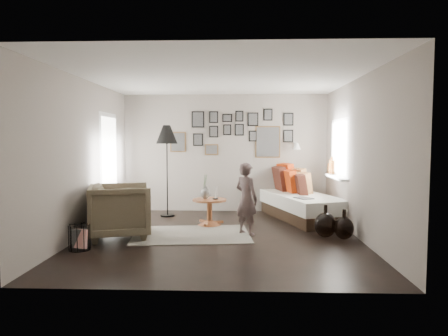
{
  "coord_description": "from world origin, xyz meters",
  "views": [
    {
      "loc": [
        0.31,
        -6.5,
        1.59
      ],
      "look_at": [
        0.05,
        0.5,
        1.1
      ],
      "focal_mm": 32.0,
      "sensor_mm": 36.0,
      "label": 1
    }
  ],
  "objects_px": {
    "magazine_basket": "(80,237)",
    "demijohn_small": "(344,228)",
    "daybed": "(301,201)",
    "floor_lamp": "(167,138)",
    "vase": "(205,191)",
    "pedestal_table": "(210,213)",
    "armchair": "(120,211)",
    "demijohn_large": "(325,225)",
    "child": "(246,199)"
  },
  "relations": [
    {
      "from": "demijohn_small",
      "to": "child",
      "type": "distance_m",
      "value": 1.64
    },
    {
      "from": "floor_lamp",
      "to": "demijohn_large",
      "type": "xyz_separation_m",
      "value": [
        2.91,
        -1.72,
        -1.43
      ]
    },
    {
      "from": "floor_lamp",
      "to": "child",
      "type": "relative_size",
      "value": 1.56
    },
    {
      "from": "magazine_basket",
      "to": "daybed",
      "type": "bearing_deg",
      "value": 34.83
    },
    {
      "from": "armchair",
      "to": "pedestal_table",
      "type": "bearing_deg",
      "value": -73.11
    },
    {
      "from": "magazine_basket",
      "to": "demijohn_large",
      "type": "distance_m",
      "value": 3.83
    },
    {
      "from": "vase",
      "to": "floor_lamp",
      "type": "height_order",
      "value": "floor_lamp"
    },
    {
      "from": "pedestal_table",
      "to": "demijohn_large",
      "type": "relative_size",
      "value": 1.18
    },
    {
      "from": "armchair",
      "to": "demijohn_small",
      "type": "bearing_deg",
      "value": -107.58
    },
    {
      "from": "armchair",
      "to": "vase",
      "type": "bearing_deg",
      "value": -70.95
    },
    {
      "from": "demijohn_large",
      "to": "demijohn_small",
      "type": "distance_m",
      "value": 0.3
    },
    {
      "from": "pedestal_table",
      "to": "vase",
      "type": "distance_m",
      "value": 0.41
    },
    {
      "from": "vase",
      "to": "daybed",
      "type": "relative_size",
      "value": 0.19
    },
    {
      "from": "floor_lamp",
      "to": "magazine_basket",
      "type": "bearing_deg",
      "value": -107.41
    },
    {
      "from": "demijohn_large",
      "to": "demijohn_small",
      "type": "xyz_separation_m",
      "value": [
        0.27,
        -0.12,
        -0.02
      ]
    },
    {
      "from": "daybed",
      "to": "magazine_basket",
      "type": "height_order",
      "value": "daybed"
    },
    {
      "from": "pedestal_table",
      "to": "armchair",
      "type": "distance_m",
      "value": 1.7
    },
    {
      "from": "pedestal_table",
      "to": "demijohn_small",
      "type": "distance_m",
      "value": 2.43
    },
    {
      "from": "demijohn_large",
      "to": "daybed",
      "type": "bearing_deg",
      "value": 95.47
    },
    {
      "from": "magazine_basket",
      "to": "pedestal_table",
      "type": "bearing_deg",
      "value": 44.31
    },
    {
      "from": "floor_lamp",
      "to": "demijohn_large",
      "type": "height_order",
      "value": "floor_lamp"
    },
    {
      "from": "floor_lamp",
      "to": "child",
      "type": "xyz_separation_m",
      "value": [
        1.62,
        -1.57,
        -1.03
      ]
    },
    {
      "from": "daybed",
      "to": "demijohn_large",
      "type": "relative_size",
      "value": 4.44
    },
    {
      "from": "armchair",
      "to": "magazine_basket",
      "type": "distance_m",
      "value": 0.89
    },
    {
      "from": "pedestal_table",
      "to": "demijohn_large",
      "type": "height_order",
      "value": "demijohn_large"
    },
    {
      "from": "vase",
      "to": "child",
      "type": "bearing_deg",
      "value": -43.36
    },
    {
      "from": "vase",
      "to": "pedestal_table",
      "type": "bearing_deg",
      "value": -14.04
    },
    {
      "from": "daybed",
      "to": "magazine_basket",
      "type": "relative_size",
      "value": 6.47
    },
    {
      "from": "vase",
      "to": "armchair",
      "type": "relative_size",
      "value": 0.47
    },
    {
      "from": "child",
      "to": "pedestal_table",
      "type": "bearing_deg",
      "value": -3.79
    },
    {
      "from": "floor_lamp",
      "to": "demijohn_small",
      "type": "xyz_separation_m",
      "value": [
        3.18,
        -1.84,
        -1.45
      ]
    },
    {
      "from": "magazine_basket",
      "to": "demijohn_small",
      "type": "relative_size",
      "value": 0.75
    },
    {
      "from": "daybed",
      "to": "floor_lamp",
      "type": "xyz_separation_m",
      "value": [
        -2.76,
        0.12,
        1.29
      ]
    },
    {
      "from": "child",
      "to": "armchair",
      "type": "bearing_deg",
      "value": 49.2
    },
    {
      "from": "magazine_basket",
      "to": "child",
      "type": "xyz_separation_m",
      "value": [
        2.44,
        1.03,
        0.43
      ]
    },
    {
      "from": "pedestal_table",
      "to": "daybed",
      "type": "relative_size",
      "value": 0.27
    },
    {
      "from": "pedestal_table",
      "to": "magazine_basket",
      "type": "height_order",
      "value": "pedestal_table"
    },
    {
      "from": "armchair",
      "to": "child",
      "type": "height_order",
      "value": "child"
    },
    {
      "from": "magazine_basket",
      "to": "vase",
      "type": "bearing_deg",
      "value": 45.97
    },
    {
      "from": "vase",
      "to": "child",
      "type": "height_order",
      "value": "child"
    },
    {
      "from": "armchair",
      "to": "demijohn_large",
      "type": "height_order",
      "value": "armchair"
    },
    {
      "from": "floor_lamp",
      "to": "magazine_basket",
      "type": "xyz_separation_m",
      "value": [
        -0.82,
        -2.6,
        -1.46
      ]
    },
    {
      "from": "floor_lamp",
      "to": "demijohn_small",
      "type": "bearing_deg",
      "value": -30.06
    },
    {
      "from": "armchair",
      "to": "floor_lamp",
      "type": "relative_size",
      "value": 0.51
    },
    {
      "from": "magazine_basket",
      "to": "demijohn_large",
      "type": "height_order",
      "value": "demijohn_large"
    },
    {
      "from": "magazine_basket",
      "to": "demijohn_small",
      "type": "height_order",
      "value": "demijohn_small"
    },
    {
      "from": "vase",
      "to": "magazine_basket",
      "type": "bearing_deg",
      "value": -134.03
    },
    {
      "from": "vase",
      "to": "demijohn_small",
      "type": "distance_m",
      "value": 2.55
    },
    {
      "from": "magazine_basket",
      "to": "child",
      "type": "height_order",
      "value": "child"
    },
    {
      "from": "vase",
      "to": "daybed",
      "type": "distance_m",
      "value": 2.05
    }
  ]
}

